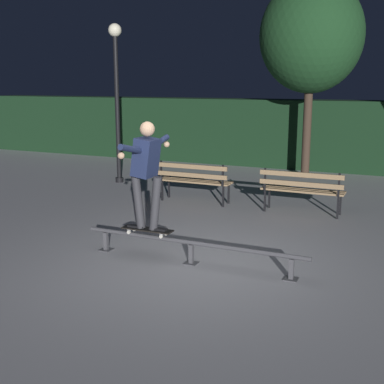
% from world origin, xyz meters
% --- Properties ---
extents(ground_plane, '(90.00, 90.00, 0.00)m').
position_xyz_m(ground_plane, '(0.00, 0.00, 0.00)').
color(ground_plane, '#99999E').
extents(hedge_backdrop, '(24.00, 1.20, 2.00)m').
position_xyz_m(hedge_backdrop, '(0.00, 8.93, 1.00)').
color(hedge_backdrop, black).
rests_on(hedge_backdrop, ground).
extents(grind_rail, '(3.37, 0.18, 0.34)m').
position_xyz_m(grind_rail, '(0.00, -0.01, 0.26)').
color(grind_rail, '#47474C').
rests_on(grind_rail, ground).
extents(skateboard, '(0.78, 0.21, 0.09)m').
position_xyz_m(skateboard, '(-0.70, -0.01, 0.41)').
color(skateboard, black).
rests_on(skateboard, grind_rail).
extents(skateboarder, '(0.62, 1.41, 1.56)m').
position_xyz_m(skateboarder, '(-0.70, -0.01, 1.35)').
color(skateboarder, black).
rests_on(skateboarder, skateboard).
extents(park_bench_leftmost, '(1.60, 0.42, 0.88)m').
position_xyz_m(park_bench_leftmost, '(-1.50, 3.38, 0.54)').
color(park_bench_leftmost, black).
rests_on(park_bench_leftmost, ground).
extents(park_bench_left_center, '(1.60, 0.42, 0.88)m').
position_xyz_m(park_bench_left_center, '(0.80, 3.38, 0.54)').
color(park_bench_left_center, black).
rests_on(park_bench_left_center, ground).
extents(tree_behind_benches, '(2.63, 2.63, 5.12)m').
position_xyz_m(tree_behind_benches, '(0.01, 7.33, 3.66)').
color(tree_behind_benches, '#3D2D23').
rests_on(tree_behind_benches, ground).
extents(lamp_post_left, '(0.32, 0.32, 3.90)m').
position_xyz_m(lamp_post_left, '(-4.17, 4.68, 2.48)').
color(lamp_post_left, black).
rests_on(lamp_post_left, ground).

